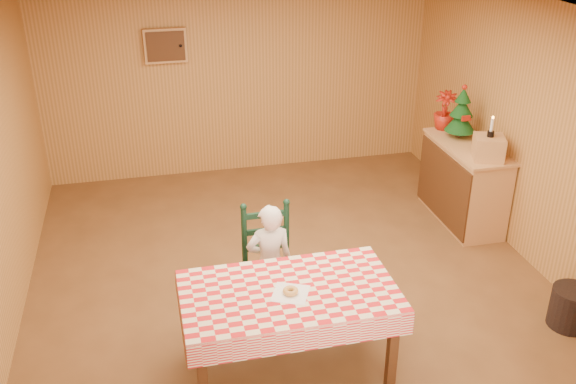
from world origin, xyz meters
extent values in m
plane|color=brown|center=(0.00, 0.00, 0.00)|extent=(6.00, 6.00, 0.00)
cube|color=#BD8644|center=(0.00, 3.00, 1.30)|extent=(5.00, 0.10, 2.60)
cube|color=#BD8644|center=(2.50, 0.00, 1.30)|extent=(0.10, 6.00, 2.60)
cube|color=#A4733D|center=(0.00, 0.00, 2.60)|extent=(5.00, 6.00, 0.10)
cube|color=tan|center=(-0.90, 2.94, 1.75)|extent=(0.52, 0.08, 0.42)
cube|color=#4E2B14|center=(-0.90, 2.90, 1.75)|extent=(0.46, 0.02, 0.36)
sphere|color=black|center=(-0.72, 2.88, 1.75)|extent=(0.04, 0.04, 0.04)
cube|color=#4E2B14|center=(-0.30, -1.10, 0.72)|extent=(1.60, 0.90, 0.06)
cube|color=#4E2B14|center=(-1.02, -1.47, 0.34)|extent=(0.07, 0.07, 0.69)
cube|color=#4E2B14|center=(0.42, -1.47, 0.34)|extent=(0.07, 0.07, 0.69)
cube|color=#4E2B14|center=(-1.02, -0.73, 0.34)|extent=(0.07, 0.07, 0.69)
cube|color=#4E2B14|center=(0.42, -0.73, 0.34)|extent=(0.07, 0.07, 0.69)
cube|color=red|center=(-0.30, -1.10, 0.76)|extent=(1.64, 0.94, 0.02)
cube|color=red|center=(-0.30, -1.57, 0.66)|extent=(1.64, 0.02, 0.18)
cube|color=red|center=(-0.30, -0.63, 0.66)|extent=(1.64, 0.02, 0.18)
cube|color=#2E602C|center=(-1.12, -1.10, 0.66)|extent=(0.02, 0.94, 0.18)
cube|color=#2E602C|center=(0.52, -1.10, 0.66)|extent=(0.02, 0.94, 0.18)
cube|color=black|center=(-0.30, -0.37, 0.43)|extent=(0.44, 0.40, 0.04)
cylinder|color=black|center=(-0.49, -0.54, 0.21)|extent=(0.04, 0.04, 0.41)
cylinder|color=black|center=(-0.11, -0.54, 0.21)|extent=(0.04, 0.04, 0.41)
cylinder|color=black|center=(-0.49, -0.20, 0.21)|extent=(0.04, 0.04, 0.41)
cylinder|color=black|center=(-0.11, -0.20, 0.21)|extent=(0.04, 0.04, 0.41)
cylinder|color=black|center=(-0.49, -0.20, 0.75)|extent=(0.05, 0.05, 0.60)
sphere|color=black|center=(-0.49, -0.20, 1.05)|extent=(0.06, 0.06, 0.06)
cylinder|color=black|center=(-0.11, -0.20, 0.75)|extent=(0.05, 0.05, 0.60)
sphere|color=black|center=(-0.11, -0.20, 1.05)|extent=(0.06, 0.06, 0.06)
cube|color=black|center=(-0.30, -0.20, 0.63)|extent=(0.38, 0.03, 0.05)
cube|color=black|center=(-0.30, -0.20, 0.79)|extent=(0.38, 0.03, 0.05)
cube|color=black|center=(-0.30, -0.20, 0.95)|extent=(0.38, 0.03, 0.05)
imported|color=white|center=(-0.30, -0.37, 0.56)|extent=(0.41, 0.27, 1.12)
cube|color=white|center=(-0.30, -1.15, 0.77)|extent=(0.34, 0.34, 0.00)
torus|color=gold|center=(-0.30, -1.15, 0.79)|extent=(0.14, 0.14, 0.04)
cube|color=tan|center=(2.23, 0.94, 0.45)|extent=(0.50, 1.20, 0.90)
cube|color=tan|center=(2.23, 0.94, 0.92)|extent=(0.54, 1.24, 0.03)
cube|color=#4E2B14|center=(1.97, 0.94, 0.45)|extent=(0.02, 1.20, 0.80)
cube|color=tan|center=(2.23, 0.54, 1.06)|extent=(0.39, 0.39, 0.25)
cylinder|color=#4E2B14|center=(2.23, 1.19, 0.97)|extent=(0.04, 0.04, 0.08)
cone|color=#0C3712|center=(2.23, 1.19, 1.13)|extent=(0.34, 0.34, 0.24)
cone|color=#0C3712|center=(2.23, 1.19, 1.29)|extent=(0.26, 0.26, 0.20)
cone|color=#0C3712|center=(2.23, 1.19, 1.43)|extent=(0.18, 0.18, 0.16)
sphere|color=#A11C0E|center=(2.23, 1.19, 1.52)|extent=(0.06, 0.06, 0.06)
cube|color=#A11C0E|center=(2.21, 1.04, 1.21)|extent=(0.10, 0.02, 0.06)
sphere|color=#A11C0E|center=(2.31, 1.13, 1.16)|extent=(0.04, 0.04, 0.04)
sphere|color=#A11C0E|center=(2.16, 1.24, 1.23)|extent=(0.04, 0.04, 0.04)
sphere|color=#A11C0E|center=(2.27, 1.28, 1.33)|extent=(0.04, 0.04, 0.04)
imported|color=#A11C0E|center=(2.18, 1.49, 1.16)|extent=(0.33, 0.33, 0.45)
cylinder|color=black|center=(2.23, 0.54, 1.21)|extent=(0.07, 0.07, 0.06)
cylinder|color=white|center=(2.23, 0.54, 1.31)|extent=(0.03, 0.03, 0.14)
sphere|color=orange|center=(2.23, 0.54, 1.39)|extent=(0.02, 0.02, 0.02)
cylinder|color=black|center=(2.26, -1.10, 0.18)|extent=(0.44, 0.44, 0.37)
camera|label=1|loc=(-1.23, -5.04, 3.56)|focal=40.00mm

